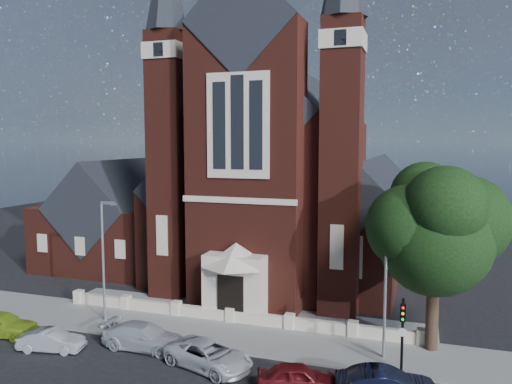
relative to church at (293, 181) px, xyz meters
The scene contains 15 objects.
ground 11.40m from the church, 90.00° to the right, with size 120.00×120.00×0.00m, color black.
pavement_strip 20.18m from the church, 90.00° to the right, with size 60.00×5.00×0.12m, color gray.
forecourt_paving 16.60m from the church, 90.00° to the right, with size 26.00×3.00×0.14m, color gray.
forecourt_wall 18.37m from the church, 90.00° to the right, with size 24.00×0.40×0.90m, color beige.
church is the anchor object (origin of this frame).
parish_hall 17.26m from the church, 162.84° to the right, with size 12.00×12.20×10.24m.
street_tree 21.38m from the church, 53.83° to the right, with size 6.40×6.60×10.70m.
street_lamp_left 20.84m from the church, 112.66° to the right, with size 1.16×0.22×8.09m.
street_lamp_right 21.76m from the church, 61.96° to the right, with size 1.16×0.22×8.09m.
traffic_signal 23.94m from the church, 61.80° to the right, with size 0.28×0.42×4.00m.
car_lime_van 27.27m from the church, 118.87° to the right, with size 1.79×4.44×1.51m, color #8AAD22.
car_silver_a 26.28m from the church, 108.86° to the right, with size 1.30×3.72×1.23m, color gray.
car_silver_b 23.35m from the church, 98.43° to the right, with size 2.05×5.05×1.47m, color #B1B5BA.
car_white_suv 24.17m from the church, 86.82° to the right, with size 2.32×5.03×1.40m, color silver.
car_dark_red 25.80m from the church, 75.13° to the right, with size 1.59×3.96×1.35m, color #580F13.
Camera 1 is at (11.68, -23.26, 11.97)m, focal length 35.00 mm.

